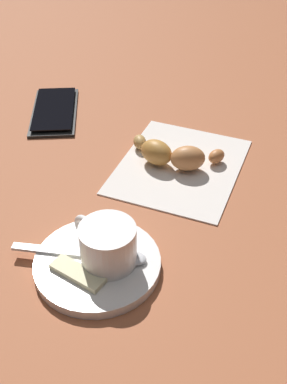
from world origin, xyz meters
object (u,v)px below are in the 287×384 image
sugar_packet (78,273)px  napkin (179,166)px  teaspoon (99,255)px  croissant (173,154)px  espresso_cup (107,244)px  cell_phone (54,111)px  saucer (98,264)px

sugar_packet → napkin: bearing=94.3°
teaspoon → napkin: 0.20m
sugar_packet → croissant: bearing=96.6°
teaspoon → espresso_cup: bearing=85.8°
teaspoon → croissant: 0.20m
teaspoon → cell_phone: teaspoon is taller
napkin → croissant: 0.02m
cell_phone → espresso_cup: bearing=36.0°
espresso_cup → croissant: espresso_cup is taller
espresso_cup → croissant: size_ratio=0.56×
espresso_cup → croissant: (-0.19, 0.02, -0.01)m
cell_phone → saucer: bearing=34.0°
teaspoon → napkin: (-0.20, 0.03, -0.01)m
saucer → croissant: size_ratio=0.97×
teaspoon → cell_phone: 0.33m
espresso_cup → croissant: 0.20m
espresso_cup → napkin: size_ratio=0.40×
croissant → teaspoon: bearing=-7.5°
sugar_packet → cell_phone: sugar_packet is taller
teaspoon → napkin: size_ratio=0.76×
teaspoon → cell_phone: bearing=-145.4°
saucer → sugar_packet: size_ratio=2.22×
sugar_packet → napkin: sugar_packet is taller
saucer → napkin: (-0.20, 0.04, -0.00)m
saucer → croissant: bearing=172.6°
saucer → napkin: saucer is taller
teaspoon → croissant: croissant is taller
saucer → espresso_cup: bearing=112.1°
sugar_packet → cell_phone: 0.35m
napkin → croissant: size_ratio=1.39×
saucer → cell_phone: (-0.28, -0.19, -0.00)m
cell_phone → teaspoon: bearing=34.6°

